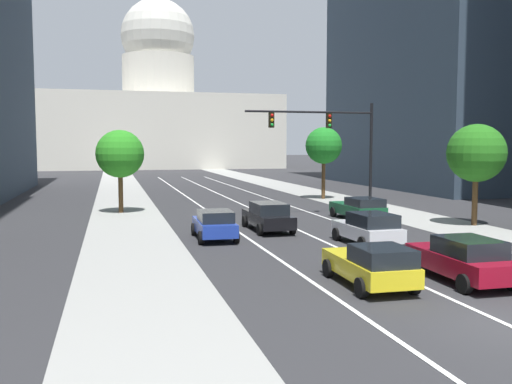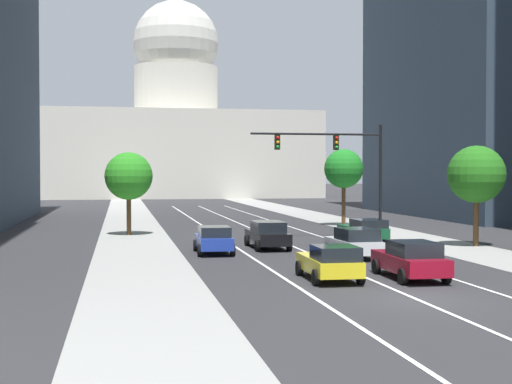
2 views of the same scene
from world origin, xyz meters
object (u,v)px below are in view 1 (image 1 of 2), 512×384
object	(u,v)px
street_tree_mid_left	(120,154)
car_blue	(215,224)
capitol_building	(159,114)
car_yellow	(372,265)
street_tree_mid_right	(476,153)
car_white	(368,228)
car_black	(268,216)
car_crimson	(463,259)
car_green	(359,208)
street_tree_near_right	(324,146)
traffic_signal_mast	(334,136)

from	to	relation	value
street_tree_mid_left	car_blue	bearing A→B (deg)	-71.01
capitol_building	car_blue	xyz separation A→B (m)	(-5.03, -92.26, -10.43)
capitol_building	street_tree_mid_left	distance (m)	80.62
car_yellow	street_tree_mid_right	world-z (taller)	street_tree_mid_right
car_yellow	car_white	size ratio (longest dim) A/B	1.01
car_black	car_crimson	distance (m)	13.13
car_black	car_green	world-z (taller)	car_black
car_blue	street_tree_mid_left	bearing A→B (deg)	20.26
car_crimson	street_tree_near_right	distance (m)	29.87
capitol_building	street_tree_mid_left	world-z (taller)	capitol_building
car_yellow	car_white	world-z (taller)	car_white
car_crimson	car_yellow	world-z (taller)	car_crimson
car_black	street_tree_mid_left	size ratio (longest dim) A/B	0.83
car_yellow	car_white	bearing A→B (deg)	-24.23
car_white	street_tree_near_right	world-z (taller)	street_tree_near_right
car_yellow	street_tree_mid_left	size ratio (longest dim) A/B	0.72
car_crimson	car_blue	size ratio (longest dim) A/B	1.12
traffic_signal_mast	car_blue	bearing A→B (deg)	-141.71
car_crimson	car_green	bearing A→B (deg)	-11.43
street_tree_near_right	traffic_signal_mast	bearing A→B (deg)	-108.19
capitol_building	car_crimson	world-z (taller)	capitol_building
capitol_building	car_crimson	bearing A→B (deg)	-89.07
car_crimson	car_white	size ratio (longest dim) A/B	1.11
car_crimson	car_blue	xyz separation A→B (m)	(-6.70, 10.56, -0.02)
car_crimson	car_white	distance (m)	7.26
car_blue	street_tree_mid_right	bearing A→B (deg)	-84.88
capitol_building	street_tree_near_right	world-z (taller)	capitol_building
car_blue	street_tree_near_right	size ratio (longest dim) A/B	0.65
car_blue	street_tree_near_right	distance (m)	22.83
car_white	traffic_signal_mast	bearing A→B (deg)	-15.64
street_tree_mid_right	street_tree_mid_left	world-z (taller)	street_tree_mid_right
car_crimson	street_tree_mid_left	xyz separation A→B (m)	(-11.01, 23.07, 3.26)
street_tree_mid_left	street_tree_near_right	distance (m)	18.26
car_blue	car_white	bearing A→B (deg)	-114.97
street_tree_near_right	capitol_building	bearing A→B (deg)	96.13
car_yellow	street_tree_near_right	bearing A→B (deg)	-17.52
street_tree_mid_left	street_tree_near_right	world-z (taller)	street_tree_near_right
traffic_signal_mast	street_tree_near_right	xyz separation A→B (m)	(3.61, 11.00, -0.70)
car_black	street_tree_mid_right	bearing A→B (deg)	-95.60
car_crimson	street_tree_near_right	bearing A→B (deg)	-11.40
car_blue	car_green	xyz separation A→B (m)	(10.06, 4.92, -0.01)
capitol_building	street_tree_mid_right	size ratio (longest dim) A/B	8.12
car_black	street_tree_mid_right	size ratio (longest dim) A/B	0.81
car_white	street_tree_mid_left	bearing A→B (deg)	33.11
traffic_signal_mast	street_tree_mid_left	bearing A→B (deg)	159.46
car_white	street_tree_mid_right	bearing A→B (deg)	-65.59
street_tree_mid_right	capitol_building	bearing A→B (deg)	96.60
car_black	traffic_signal_mast	xyz separation A→B (m)	(6.00, 5.25, 4.50)
car_green	car_blue	bearing A→B (deg)	114.91
car_white	street_tree_mid_right	xyz separation A→B (m)	(8.87, 4.36, 3.39)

